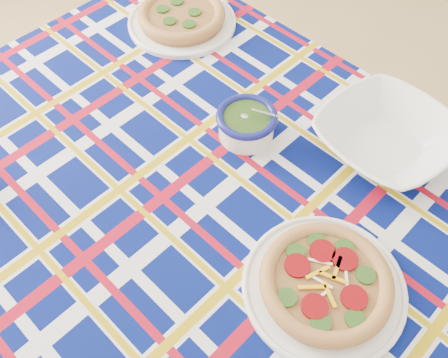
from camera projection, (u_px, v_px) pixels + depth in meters
The scene contains 7 objects.
floor at pixel (210, 192), 1.96m from camera, with size 4.00×4.00×0.00m, color tan.
dining_table at pixel (248, 233), 1.06m from camera, with size 1.84×1.44×0.75m.
tablecloth at pixel (249, 227), 1.04m from camera, with size 1.64×1.04×0.11m, color #050F57, non-canonical shape.
main_focaccia_plate at pixel (326, 282), 0.88m from camera, with size 0.31×0.31×0.06m, color brown, non-canonical shape.
pesto_bowl at pixel (247, 122), 1.09m from camera, with size 0.14×0.14×0.08m, color #1A350E, non-canonical shape.
serving_bowl at pixel (386, 137), 1.07m from camera, with size 0.28×0.28×0.07m, color white.
second_focaccia_plate at pixel (182, 16), 1.34m from camera, with size 0.30×0.30×0.05m, color brown, non-canonical shape.
Camera 1 is at (0.55, -0.97, 1.61)m, focal length 40.00 mm.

